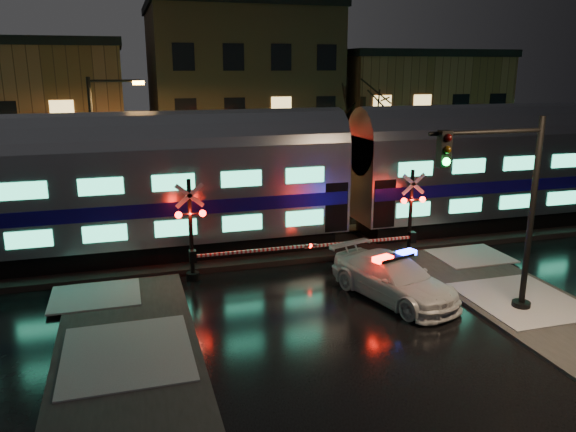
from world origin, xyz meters
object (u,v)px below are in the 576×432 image
(crossing_signal_left, at_px, (201,239))
(traffic_light, at_px, (506,214))
(streetlight, at_px, (100,148))
(crossing_signal_right, at_px, (403,224))
(police_car, at_px, (394,278))

(crossing_signal_left, height_order, traffic_light, traffic_light)
(traffic_light, height_order, streetlight, streetlight)
(crossing_signal_right, relative_size, traffic_light, 0.83)
(crossing_signal_left, bearing_deg, streetlight, 117.98)
(traffic_light, xyz_separation_m, streetlight, (-12.28, 12.51, 0.87))
(crossing_signal_left, bearing_deg, crossing_signal_right, -0.02)
(police_car, relative_size, crossing_signal_left, 1.00)
(crossing_signal_right, bearing_deg, streetlight, 150.62)
(police_car, height_order, crossing_signal_left, crossing_signal_left)
(crossing_signal_left, bearing_deg, police_car, -30.66)
(crossing_signal_left, height_order, streetlight, streetlight)
(traffic_light, bearing_deg, police_car, 144.98)
(police_car, relative_size, crossing_signal_right, 1.03)
(traffic_light, relative_size, streetlight, 0.86)
(police_car, relative_size, traffic_light, 0.86)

